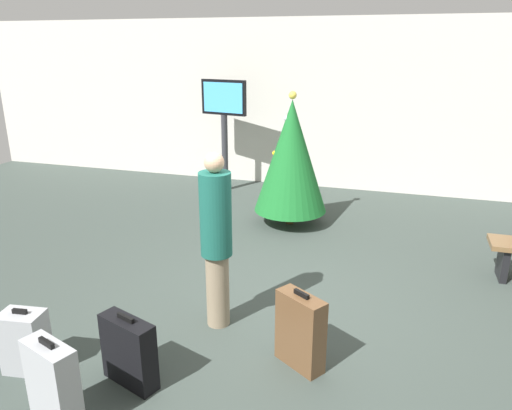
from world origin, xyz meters
The scene contains 9 objects.
ground_plane centered at (0.00, 0.00, 0.00)m, with size 16.00×16.00×0.00m, color #38423D.
back_wall centered at (0.00, 4.92, 1.60)m, with size 16.00×0.20×3.20m, color beige.
holiday_tree centered at (-0.49, 2.60, 1.08)m, with size 1.12×1.12×2.06m.
flight_info_kiosk centered at (-2.12, 4.04, 1.48)m, with size 0.92×0.26×2.10m.
traveller_1 centered at (-0.51, -0.45, 0.95)m, with size 0.36×0.36×1.78m.
suitcase_1 centered at (-0.88, -1.51, 0.30)m, with size 0.55×0.34×0.64m.
suitcase_2 centered at (0.42, -0.87, 0.34)m, with size 0.48×0.40×0.72m.
suitcase_3 centered at (-1.15, -2.10, 0.35)m, with size 0.49×0.32×0.73m.
suitcase_4 centered at (-1.83, -1.62, 0.28)m, with size 0.39×0.29×0.59m.
Camera 1 is at (1.12, -4.44, 2.70)m, focal length 33.87 mm.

